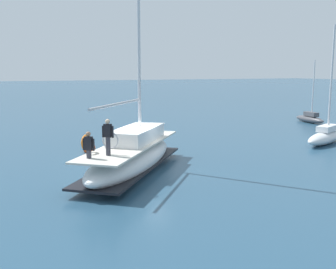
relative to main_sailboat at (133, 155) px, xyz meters
The scene contains 5 objects.
ground_plane 1.20m from the main_sailboat, 114.86° to the left, with size 400.00×400.00×0.00m, color #284C66.
main_sailboat is the anchor object (origin of this frame).
moored_sloop_near 25.08m from the main_sailboat, 114.74° to the left, with size 4.20×1.58×6.11m.
moored_cutter_left 15.15m from the main_sailboat, 95.63° to the left, with size 3.22×5.49×8.19m.
mooring_buoy 6.02m from the main_sailboat, behind, with size 0.78×0.78×0.99m.
Camera 1 is at (18.49, -7.60, 5.05)m, focal length 42.06 mm.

